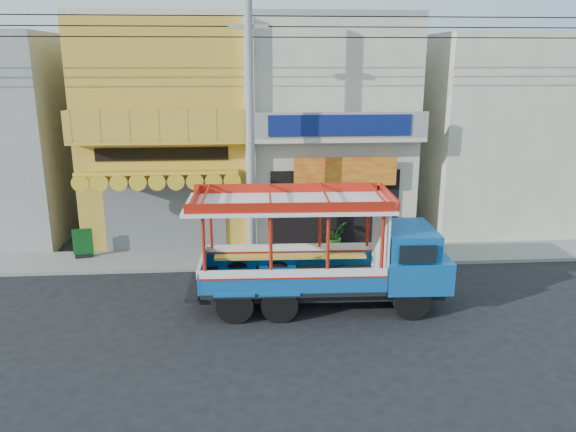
% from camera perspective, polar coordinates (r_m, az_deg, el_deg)
% --- Properties ---
extents(ground, '(90.00, 90.00, 0.00)m').
position_cam_1_polar(ground, '(15.78, 0.23, -9.30)').
color(ground, black).
rests_on(ground, ground).
extents(sidewalk, '(30.00, 2.00, 0.12)m').
position_cam_1_polar(sidewalk, '(19.45, -0.71, -4.21)').
color(sidewalk, slate).
rests_on(sidewalk, ground).
extents(shophouse_left, '(6.00, 7.50, 8.24)m').
position_cam_1_polar(shophouse_left, '(22.56, -11.71, 8.79)').
color(shophouse_left, gold).
rests_on(shophouse_left, ground).
extents(shophouse_right, '(6.00, 6.75, 8.24)m').
position_cam_1_polar(shophouse_right, '(22.60, 3.74, 9.08)').
color(shophouse_right, '#BDAF9B').
rests_on(shophouse_right, ground).
extents(party_pilaster, '(0.35, 0.30, 8.00)m').
position_cam_1_polar(party_pilaster, '(19.31, -3.90, 7.66)').
color(party_pilaster, '#BDAF9B').
rests_on(party_pilaster, ground).
extents(filler_building_right, '(6.00, 6.00, 7.60)m').
position_cam_1_polar(filler_building_right, '(24.64, 20.22, 7.98)').
color(filler_building_right, '#BDAF9B').
rests_on(filler_building_right, ground).
extents(utility_pole, '(28.00, 0.26, 9.00)m').
position_cam_1_polar(utility_pole, '(17.65, -3.42, 10.31)').
color(utility_pole, gray).
rests_on(utility_pole, ground).
extents(songthaew_truck, '(7.06, 2.54, 3.26)m').
position_cam_1_polar(songthaew_truck, '(15.40, 5.14, -3.69)').
color(songthaew_truck, black).
rests_on(songthaew_truck, ground).
extents(green_sign, '(0.66, 0.39, 1.00)m').
position_cam_1_polar(green_sign, '(20.41, -20.09, -2.81)').
color(green_sign, black).
rests_on(green_sign, sidewalk).
extents(potted_plant_a, '(1.15, 1.17, 0.98)m').
position_cam_1_polar(potted_plant_a, '(20.04, 4.64, -2.01)').
color(potted_plant_a, '#225819').
rests_on(potted_plant_a, sidewalk).
extents(potted_plant_b, '(0.69, 0.68, 0.98)m').
position_cam_1_polar(potted_plant_b, '(19.36, 9.57, -2.80)').
color(potted_plant_b, '#225819').
rests_on(potted_plant_b, sidewalk).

